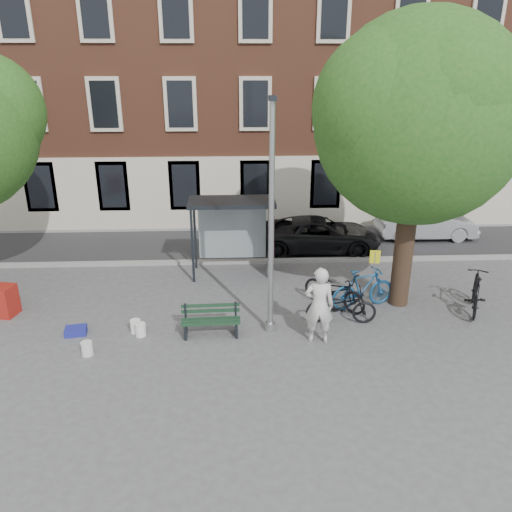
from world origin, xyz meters
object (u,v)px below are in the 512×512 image
at_px(bench, 211,322).
at_px(bus_shelter, 244,220).
at_px(bike_d, 476,292).
at_px(car_dark, 319,234).
at_px(bike_c, 334,290).
at_px(car_silver, 426,223).
at_px(bike_b, 363,288).
at_px(bike_a, 341,306).
at_px(painter, 319,305).
at_px(notice_sign, 374,267).
at_px(lamppost, 271,233).

bearing_deg(bench, bus_shelter, 75.00).
distance_m(bench, bike_d, 7.71).
bearing_deg(car_dark, bike_d, -142.52).
distance_m(bike_c, car_silver, 7.88).
height_order(bike_b, car_silver, car_silver).
relative_size(bike_a, bike_b, 0.96).
bearing_deg(bike_a, bike_d, -78.17).
height_order(painter, bike_d, painter).
relative_size(bike_a, car_dark, 0.41).
bearing_deg(painter, bench, -4.13).
relative_size(bike_b, bike_c, 0.96).
bearing_deg(car_dark, notice_sign, -167.99).
height_order(bike_b, bike_c, bike_b).
bearing_deg(bike_c, car_silver, 5.02).
xyz_separation_m(bike_b, notice_sign, (0.31, 0.13, 0.63)).
xyz_separation_m(painter, bike_d, (4.85, 1.50, -0.44)).
distance_m(bike_d, car_dark, 6.47).
xyz_separation_m(bike_c, car_silver, (4.99, 6.10, 0.11)).
bearing_deg(bike_d, bench, 31.48).
relative_size(painter, bike_d, 1.04).
bearing_deg(bus_shelter, bench, -103.10).
distance_m(bench, bike_c, 3.89).
xyz_separation_m(lamppost, bike_c, (2.00, 1.35, -2.23)).
distance_m(bike_c, notice_sign, 1.33).
xyz_separation_m(car_silver, notice_sign, (-3.85, -6.03, 0.58)).
bearing_deg(car_silver, lamppost, 136.65).
relative_size(lamppost, bike_c, 2.89).
xyz_separation_m(bus_shelter, painter, (1.81, -4.71, -0.88)).
bearing_deg(bike_d, lamppost, 32.27).
bearing_deg(bike_c, painter, -158.03).
distance_m(bike_b, bike_c, 0.83).
bearing_deg(bench, car_dark, 56.20).
height_order(painter, bike_a, painter).
bearing_deg(bike_b, car_silver, -51.10).
xyz_separation_m(lamppost, bench, (-1.59, -0.13, -2.41)).
height_order(bike_b, bike_d, bike_b).
relative_size(lamppost, bike_a, 3.14).
height_order(bench, bike_c, bike_c).
xyz_separation_m(bike_a, bike_b, (0.83, 0.92, 0.10)).
bearing_deg(bike_b, bike_a, 120.90).
height_order(bus_shelter, bench, bus_shelter).
relative_size(painter, bike_b, 1.02).
distance_m(car_dark, notice_sign, 4.89).
bearing_deg(car_silver, notice_sign, 147.32).
distance_m(bike_a, bike_d, 4.08).
height_order(lamppost, car_dark, lamppost).
height_order(painter, bike_b, painter).
relative_size(painter, bench, 1.31).
relative_size(bench, bike_a, 0.81).
xyz_separation_m(bike_d, notice_sign, (-2.91, 0.51, 0.64)).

